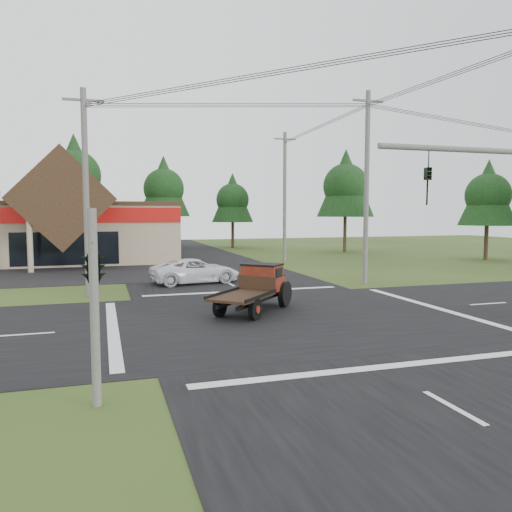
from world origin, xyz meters
name	(u,v)px	position (x,y,z in m)	size (l,w,h in m)	color
ground	(290,317)	(0.00, 0.00, 0.00)	(120.00, 120.00, 0.00)	#2D4117
road_ns	(290,317)	(0.00, 0.00, 0.01)	(12.00, 120.00, 0.02)	black
road_ew	(290,317)	(0.00, 0.00, 0.01)	(120.00, 12.00, 0.02)	black
parking_apron	(1,275)	(-14.00, 19.00, 0.01)	(28.00, 14.00, 0.02)	black
cvs_building	(1,230)	(-15.70, 29.57, 2.78)	(30.40, 18.20, 9.19)	tan
traffic_signal_corner	(93,248)	(-7.50, -7.32, 3.52)	(0.53, 2.48, 4.40)	#595651
utility_pole_nw	(86,191)	(-8.00, 8.00, 5.39)	(2.00, 0.30, 10.50)	#595651
utility_pole_ne	(367,186)	(8.00, 8.00, 5.89)	(2.00, 0.30, 11.50)	#595651
utility_pole_n	(285,196)	(8.00, 22.00, 5.74)	(2.00, 0.30, 11.20)	#595651
tree_row_c	(75,173)	(-10.00, 41.00, 8.72)	(7.28, 7.28, 13.13)	#332316
tree_row_d	(164,187)	(0.00, 42.00, 7.38)	(6.16, 6.16, 11.11)	#332316
tree_row_e	(233,198)	(8.00, 40.00, 6.03)	(5.04, 5.04, 9.09)	#332316
tree_side_ne	(346,184)	(18.00, 30.00, 7.38)	(6.16, 6.16, 11.11)	#332316
tree_side_e_near	(488,193)	(26.00, 18.00, 6.03)	(5.04, 5.04, 9.09)	#332316
antique_flatbed_truck	(253,289)	(-1.14, 1.49, 1.03)	(1.88, 4.93, 2.06)	#55130C
white_pickup	(195,271)	(-1.89, 11.07, 0.75)	(2.49, 5.41, 1.50)	white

